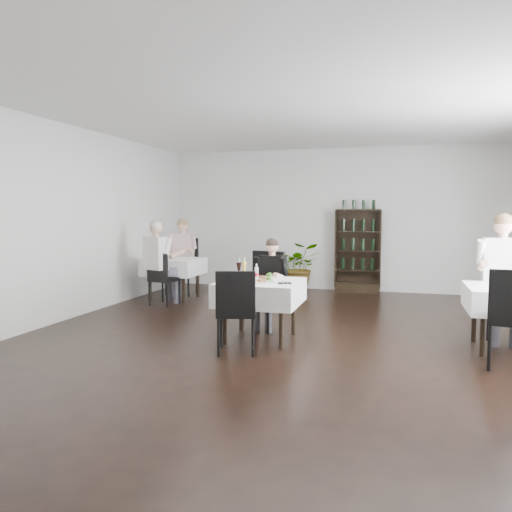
# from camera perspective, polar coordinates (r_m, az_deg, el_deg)

# --- Properties ---
(room_shell) EXTENTS (9.00, 9.00, 9.00)m
(room_shell) POSITION_cam_1_polar(r_m,az_deg,el_deg) (6.32, 3.13, 3.61)
(room_shell) COLOR black
(room_shell) RESTS_ON ground
(wine_shelf) EXTENTS (0.90, 0.28, 1.75)m
(wine_shelf) POSITION_cam_1_polar(r_m,az_deg,el_deg) (10.53, 11.56, 0.51)
(wine_shelf) COLOR black
(wine_shelf) RESTS_ON ground
(main_table) EXTENTS (1.03, 1.03, 0.77)m
(main_table) POSITION_cam_1_polar(r_m,az_deg,el_deg) (6.47, 0.50, -4.17)
(main_table) COLOR black
(main_table) RESTS_ON ground
(left_table) EXTENTS (0.98, 0.98, 0.77)m
(left_table) POSITION_cam_1_polar(r_m,az_deg,el_deg) (9.64, -9.33, -1.21)
(left_table) COLOR black
(left_table) RESTS_ON ground
(right_table) EXTENTS (0.98, 0.98, 0.77)m
(right_table) POSITION_cam_1_polar(r_m,az_deg,el_deg) (6.66, 27.06, -4.46)
(right_table) COLOR black
(right_table) RESTS_ON ground
(potted_tree) EXTENTS (1.05, 0.95, 1.02)m
(potted_tree) POSITION_cam_1_polar(r_m,az_deg,el_deg) (10.61, 4.93, -1.19)
(potted_tree) COLOR #2B571E
(potted_tree) RESTS_ON ground
(main_chair_far) EXTENTS (0.59, 0.60, 1.10)m
(main_chair_far) POSITION_cam_1_polar(r_m,az_deg,el_deg) (7.14, 0.94, -3.27)
(main_chair_far) COLOR black
(main_chair_far) RESTS_ON ground
(main_chair_near) EXTENTS (0.56, 0.56, 0.99)m
(main_chair_near) POSITION_cam_1_polar(r_m,az_deg,el_deg) (5.82, -2.29, -5.76)
(main_chair_near) COLOR black
(main_chair_near) RESTS_ON ground
(left_chair_far) EXTENTS (0.53, 0.54, 1.14)m
(left_chair_far) POSITION_cam_1_polar(r_m,az_deg,el_deg) (10.18, -8.27, -0.71)
(left_chair_far) COLOR black
(left_chair_far) RESTS_ON ground
(left_chair_near) EXTENTS (0.50, 0.51, 0.95)m
(left_chair_near) POSITION_cam_1_polar(r_m,az_deg,el_deg) (9.01, -10.73, -2.18)
(left_chair_near) COLOR black
(left_chair_near) RESTS_ON ground
(right_chair_far) EXTENTS (0.50, 0.51, 0.96)m
(right_chair_far) POSITION_cam_1_polar(r_m,az_deg,el_deg) (7.36, 26.58, -4.15)
(right_chair_far) COLOR black
(right_chair_far) RESTS_ON ground
(diner_main) EXTENTS (0.53, 0.55, 1.29)m
(diner_main) POSITION_cam_1_polar(r_m,az_deg,el_deg) (7.07, 1.63, -2.34)
(diner_main) COLOR #3F3E45
(diner_main) RESTS_ON ground
(diner_left_far) EXTENTS (0.59, 0.60, 1.53)m
(diner_left_far) POSITION_cam_1_polar(r_m,az_deg,el_deg) (10.12, -8.49, 0.62)
(diner_left_far) COLOR #3F3E45
(diner_left_far) RESTS_ON ground
(diner_left_near) EXTENTS (0.67, 0.71, 1.52)m
(diner_left_near) POSITION_cam_1_polar(r_m,az_deg,el_deg) (9.01, -10.93, 0.01)
(diner_left_near) COLOR #3F3E45
(diner_left_near) RESTS_ON ground
(diner_right_far) EXTENTS (0.62, 0.62, 1.64)m
(diner_right_far) POSITION_cam_1_polar(r_m,az_deg,el_deg) (7.11, 26.38, -1.17)
(diner_right_far) COLOR #3F3E45
(diner_right_far) RESTS_ON ground
(plate_far) EXTENTS (0.31, 0.31, 0.09)m
(plate_far) POSITION_cam_1_polar(r_m,az_deg,el_deg) (6.61, 0.95, -2.50)
(plate_far) COLOR white
(plate_far) RESTS_ON main_table
(plate_near) EXTENTS (0.31, 0.31, 0.07)m
(plate_near) POSITION_cam_1_polar(r_m,az_deg,el_deg) (6.30, 0.96, -2.90)
(plate_near) COLOR white
(plate_near) RESTS_ON main_table
(pilsner_dark) EXTENTS (0.07, 0.07, 0.29)m
(pilsner_dark) POSITION_cam_1_polar(r_m,az_deg,el_deg) (6.52, -1.97, -1.73)
(pilsner_dark) COLOR black
(pilsner_dark) RESTS_ON main_table
(pilsner_lager) EXTENTS (0.07, 0.07, 0.30)m
(pilsner_lager) POSITION_cam_1_polar(r_m,az_deg,el_deg) (6.58, -1.36, -1.64)
(pilsner_lager) COLOR gold
(pilsner_lager) RESTS_ON main_table
(coke_bottle) EXTENTS (0.05, 0.05, 0.21)m
(coke_bottle) POSITION_cam_1_polar(r_m,az_deg,el_deg) (6.52, 0.06, -2.02)
(coke_bottle) COLOR silver
(coke_bottle) RESTS_ON main_table
(napkin_cutlery) EXTENTS (0.20, 0.18, 0.02)m
(napkin_cutlery) POSITION_cam_1_polar(r_m,az_deg,el_deg) (6.23, 3.28, -3.10)
(napkin_cutlery) COLOR black
(napkin_cutlery) RESTS_ON main_table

